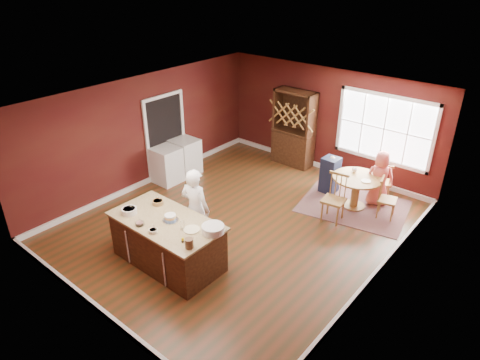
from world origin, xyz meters
name	(u,v)px	position (x,y,z in m)	size (l,w,h in m)	color
room_shell	(241,166)	(0.00, 0.00, 1.35)	(7.00, 7.00, 7.00)	#5C2C15
window	(384,129)	(1.50, 3.47, 1.50)	(2.36, 0.10, 1.66)	white
doorway	(166,137)	(-2.97, 0.60, 1.02)	(0.08, 1.26, 2.13)	white
kitchen_island	(168,242)	(-0.16, -1.88, 0.44)	(2.10, 1.10, 0.92)	black
dining_table	(356,186)	(1.56, 2.18, 0.53)	(1.09, 1.09, 0.75)	brown
baker	(195,209)	(-0.13, -1.17, 0.83)	(0.61, 0.40, 1.66)	white
layer_cake	(170,218)	(-0.08, -1.84, 0.98)	(0.28, 0.28, 0.12)	silver
bowl_blue	(129,211)	(-0.84, -2.15, 0.97)	(0.28, 0.28, 0.11)	white
bowl_yellow	(158,202)	(-0.69, -1.60, 0.96)	(0.21, 0.21, 0.08)	olive
bowl_pink	(140,224)	(-0.38, -2.28, 0.95)	(0.16, 0.16, 0.06)	silver
bowl_olive	(153,231)	(-0.03, -2.27, 0.95)	(0.16, 0.16, 0.06)	#F9E7CD
drinking_glass	(183,225)	(0.29, -1.89, 1.00)	(0.08, 0.08, 0.16)	silver
dinner_plate	(192,230)	(0.42, -1.81, 0.93)	(0.28, 0.28, 0.02)	#FDEABA
white_tub	(213,229)	(0.75, -1.62, 0.99)	(0.39, 0.39, 0.13)	silver
stoneware_crock	(189,243)	(0.75, -2.18, 1.00)	(0.14, 0.14, 0.17)	#453419
toy_figurine	(183,240)	(0.56, -2.14, 0.96)	(0.05, 0.05, 0.08)	yellow
rug	(353,206)	(1.56, 2.18, 0.01)	(2.30, 1.78, 0.01)	brown
chair_east	(388,198)	(2.28, 2.21, 0.47)	(0.39, 0.37, 0.93)	brown
chair_south	(334,198)	(1.45, 1.34, 0.54)	(0.45, 0.43, 1.07)	olive
chair_north	(382,180)	(1.86, 2.90, 0.48)	(0.40, 0.38, 0.96)	brown
seated_woman	(380,178)	(1.88, 2.63, 0.65)	(0.64, 0.41, 1.30)	#DC635B
high_chair	(330,174)	(0.75, 2.44, 0.46)	(0.37, 0.37, 0.92)	black
toddler	(335,160)	(0.81, 2.53, 0.81)	(0.18, 0.14, 0.26)	#8CA5BF
table_plate	(366,181)	(1.79, 2.11, 0.76)	(0.21, 0.21, 0.02)	beige
table_cup	(354,170)	(1.38, 2.37, 0.80)	(0.12, 0.12, 0.09)	white
hutch	(294,128)	(-0.84, 3.22, 1.02)	(1.12, 0.46, 2.05)	#41210F
washer	(167,165)	(-2.64, 0.28, 0.46)	(0.63, 0.61, 0.91)	white
dryer	(185,157)	(-2.64, 0.92, 0.47)	(0.64, 0.62, 0.93)	white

